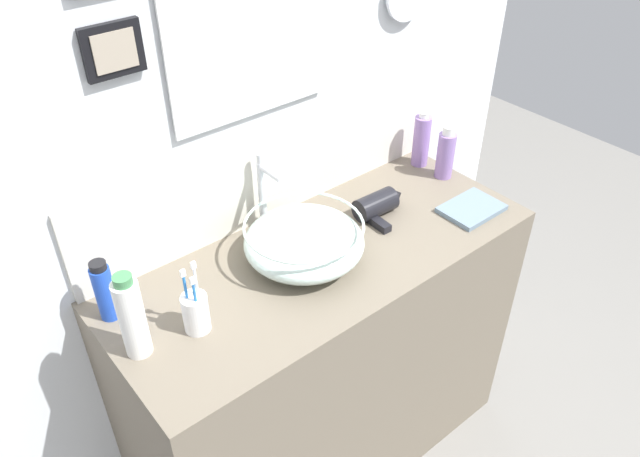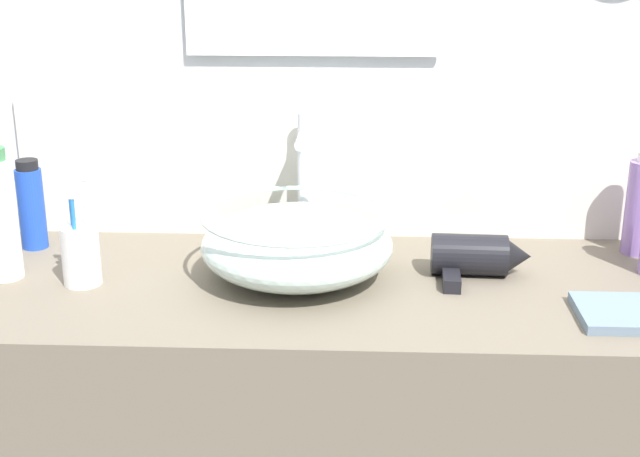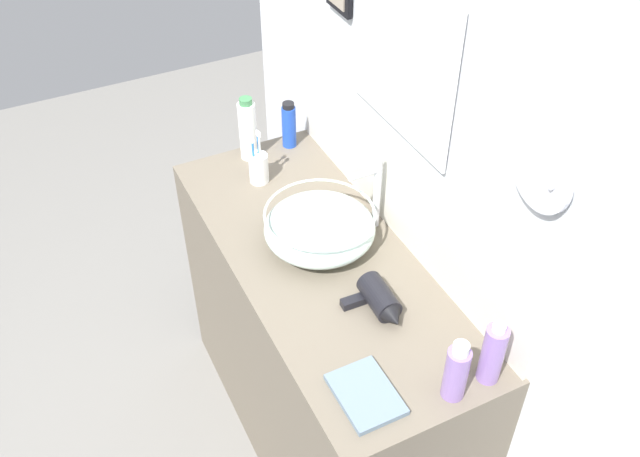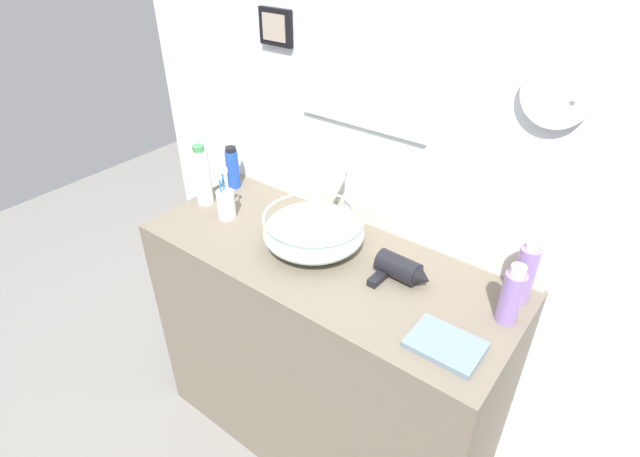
{
  "view_description": "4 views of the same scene",
  "coord_description": "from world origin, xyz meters",
  "px_view_note": "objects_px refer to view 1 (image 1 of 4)",
  "views": [
    {
      "loc": [
        -0.9,
        -1.06,
        2.07
      ],
      "look_at": [
        -0.02,
        0.0,
        1.04
      ],
      "focal_mm": 35.0,
      "sensor_mm": 36.0,
      "label": 1
    },
    {
      "loc": [
        0.05,
        -1.45,
        1.54
      ],
      "look_at": [
        -0.02,
        0.0,
        1.04
      ],
      "focal_mm": 50.0,
      "sensor_mm": 36.0,
      "label": 2
    },
    {
      "loc": [
        1.39,
        -0.7,
        2.42
      ],
      "look_at": [
        -0.02,
        0.0,
        1.04
      ],
      "focal_mm": 40.0,
      "sensor_mm": 36.0,
      "label": 3
    },
    {
      "loc": [
        0.8,
        -1.06,
        1.92
      ],
      "look_at": [
        -0.02,
        0.0,
        1.04
      ],
      "focal_mm": 28.0,
      "sensor_mm": 36.0,
      "label": 4
    }
  ],
  "objects_px": {
    "shampoo_bottle": "(132,318)",
    "hand_towel": "(471,209)",
    "lotion_bottle": "(421,140)",
    "soap_dispenser": "(105,291)",
    "spray_bottle": "(446,154)",
    "toothbrush_cup": "(196,312)",
    "glass_bowl_sink": "(304,241)",
    "hair_drier": "(379,204)",
    "faucet": "(264,189)"
  },
  "relations": [
    {
      "from": "glass_bowl_sink",
      "to": "faucet",
      "type": "bearing_deg",
      "value": 90.0
    },
    {
      "from": "faucet",
      "to": "spray_bottle",
      "type": "xyz_separation_m",
      "value": [
        0.64,
        -0.14,
        -0.06
      ]
    },
    {
      "from": "soap_dispenser",
      "to": "hand_towel",
      "type": "xyz_separation_m",
      "value": [
        1.08,
        -0.28,
        -0.08
      ]
    },
    {
      "from": "spray_bottle",
      "to": "toothbrush_cup",
      "type": "bearing_deg",
      "value": -174.79
    },
    {
      "from": "hair_drier",
      "to": "spray_bottle",
      "type": "height_order",
      "value": "spray_bottle"
    },
    {
      "from": "shampoo_bottle",
      "to": "soap_dispenser",
      "type": "bearing_deg",
      "value": 90.82
    },
    {
      "from": "glass_bowl_sink",
      "to": "toothbrush_cup",
      "type": "distance_m",
      "value": 0.38
    },
    {
      "from": "faucet",
      "to": "shampoo_bottle",
      "type": "height_order",
      "value": "faucet"
    },
    {
      "from": "lotion_bottle",
      "to": "soap_dispenser",
      "type": "xyz_separation_m",
      "value": [
        -1.16,
        -0.02,
        -0.01
      ]
    },
    {
      "from": "shampoo_bottle",
      "to": "spray_bottle",
      "type": "bearing_deg",
      "value": 3.54
    },
    {
      "from": "soap_dispenser",
      "to": "spray_bottle",
      "type": "height_order",
      "value": "spray_bottle"
    },
    {
      "from": "faucet",
      "to": "hair_drier",
      "type": "relative_size",
      "value": 1.44
    },
    {
      "from": "glass_bowl_sink",
      "to": "faucet",
      "type": "height_order",
      "value": "faucet"
    },
    {
      "from": "lotion_bottle",
      "to": "hand_towel",
      "type": "distance_m",
      "value": 0.33
    },
    {
      "from": "faucet",
      "to": "hand_towel",
      "type": "distance_m",
      "value": 0.66
    },
    {
      "from": "toothbrush_cup",
      "to": "shampoo_bottle",
      "type": "height_order",
      "value": "shampoo_bottle"
    },
    {
      "from": "hair_drier",
      "to": "hand_towel",
      "type": "bearing_deg",
      "value": -36.78
    },
    {
      "from": "glass_bowl_sink",
      "to": "faucet",
      "type": "xyz_separation_m",
      "value": [
        0.0,
        0.18,
        0.08
      ]
    },
    {
      "from": "toothbrush_cup",
      "to": "shampoo_bottle",
      "type": "xyz_separation_m",
      "value": [
        -0.15,
        0.02,
        0.06
      ]
    },
    {
      "from": "lotion_bottle",
      "to": "hand_towel",
      "type": "relative_size",
      "value": 1.04
    },
    {
      "from": "hair_drier",
      "to": "shampoo_bottle",
      "type": "height_order",
      "value": "shampoo_bottle"
    },
    {
      "from": "faucet",
      "to": "spray_bottle",
      "type": "height_order",
      "value": "faucet"
    },
    {
      "from": "glass_bowl_sink",
      "to": "shampoo_bottle",
      "type": "xyz_separation_m",
      "value": [
        -0.52,
        -0.02,
        0.05
      ]
    },
    {
      "from": "toothbrush_cup",
      "to": "hand_towel",
      "type": "height_order",
      "value": "toothbrush_cup"
    },
    {
      "from": "faucet",
      "to": "glass_bowl_sink",
      "type": "bearing_deg",
      "value": -90.0
    },
    {
      "from": "faucet",
      "to": "shampoo_bottle",
      "type": "bearing_deg",
      "value": -158.25
    },
    {
      "from": "glass_bowl_sink",
      "to": "hair_drier",
      "type": "relative_size",
      "value": 1.89
    },
    {
      "from": "faucet",
      "to": "shampoo_bottle",
      "type": "distance_m",
      "value": 0.56
    },
    {
      "from": "shampoo_bottle",
      "to": "hair_drier",
      "type": "bearing_deg",
      "value": 3.46
    },
    {
      "from": "faucet",
      "to": "hair_drier",
      "type": "xyz_separation_m",
      "value": [
        0.32,
        -0.16,
        -0.11
      ]
    },
    {
      "from": "lotion_bottle",
      "to": "shampoo_bottle",
      "type": "height_order",
      "value": "shampoo_bottle"
    },
    {
      "from": "toothbrush_cup",
      "to": "hand_towel",
      "type": "xyz_separation_m",
      "value": [
        0.93,
        -0.1,
        -0.05
      ]
    },
    {
      "from": "shampoo_bottle",
      "to": "spray_bottle",
      "type": "xyz_separation_m",
      "value": [
        1.16,
        0.07,
        -0.03
      ]
    },
    {
      "from": "soap_dispenser",
      "to": "shampoo_bottle",
      "type": "relative_size",
      "value": 0.74
    },
    {
      "from": "soap_dispenser",
      "to": "hand_towel",
      "type": "bearing_deg",
      "value": -14.8
    },
    {
      "from": "shampoo_bottle",
      "to": "hand_towel",
      "type": "relative_size",
      "value": 1.25
    },
    {
      "from": "glass_bowl_sink",
      "to": "soap_dispenser",
      "type": "height_order",
      "value": "soap_dispenser"
    },
    {
      "from": "hair_drier",
      "to": "lotion_bottle",
      "type": "distance_m",
      "value": 0.35
    },
    {
      "from": "lotion_bottle",
      "to": "hand_towel",
      "type": "xyz_separation_m",
      "value": [
        -0.09,
        -0.31,
        -0.08
      ]
    },
    {
      "from": "faucet",
      "to": "hand_towel",
      "type": "height_order",
      "value": "faucet"
    },
    {
      "from": "soap_dispenser",
      "to": "hand_towel",
      "type": "height_order",
      "value": "soap_dispenser"
    },
    {
      "from": "toothbrush_cup",
      "to": "lotion_bottle",
      "type": "height_order",
      "value": "toothbrush_cup"
    },
    {
      "from": "hand_towel",
      "to": "shampoo_bottle",
      "type": "bearing_deg",
      "value": 173.37
    },
    {
      "from": "lotion_bottle",
      "to": "hand_towel",
      "type": "height_order",
      "value": "lotion_bottle"
    },
    {
      "from": "faucet",
      "to": "shampoo_bottle",
      "type": "relative_size",
      "value": 1.09
    },
    {
      "from": "toothbrush_cup",
      "to": "shampoo_bottle",
      "type": "bearing_deg",
      "value": 171.96
    },
    {
      "from": "glass_bowl_sink",
      "to": "toothbrush_cup",
      "type": "xyz_separation_m",
      "value": [
        -0.37,
        -0.04,
        -0.01
      ]
    },
    {
      "from": "hand_towel",
      "to": "soap_dispenser",
      "type": "bearing_deg",
      "value": 165.2
    },
    {
      "from": "lotion_bottle",
      "to": "shampoo_bottle",
      "type": "bearing_deg",
      "value": -171.16
    },
    {
      "from": "toothbrush_cup",
      "to": "soap_dispenser",
      "type": "bearing_deg",
      "value": 129.48
    }
  ]
}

